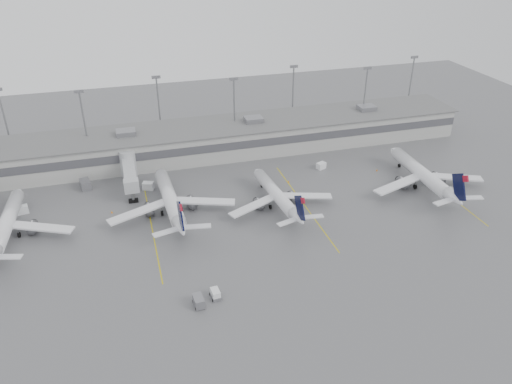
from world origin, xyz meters
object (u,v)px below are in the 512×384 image
object	(u,v)px
jet_far_left	(6,224)
jet_far_right	(424,175)
jet_mid_left	(171,200)
jet_mid_right	(278,195)
baggage_tug	(215,295)

from	to	relation	value
jet_far_left	jet_far_right	distance (m)	95.30
jet_far_left	jet_mid_left	world-z (taller)	jet_mid_left
jet_mid_left	jet_mid_right	xyz separation A→B (m)	(23.86, -3.96, -0.38)
jet_mid_right	baggage_tug	xyz separation A→B (m)	(-20.30, -27.01, -2.21)
jet_far_left	jet_far_right	bearing A→B (deg)	1.08
jet_mid_right	jet_far_right	xyz separation A→B (m)	(37.37, -0.89, 0.44)
jet_mid_right	jet_mid_left	bearing A→B (deg)	165.58
jet_mid_right	baggage_tug	size ratio (longest dim) A/B	10.62
jet_far_left	jet_mid_right	world-z (taller)	jet_far_left
jet_mid_left	jet_far_left	bearing A→B (deg)	178.43
baggage_tug	jet_mid_right	bearing A→B (deg)	48.33
jet_mid_left	baggage_tug	bearing A→B (deg)	-85.82
jet_far_left	jet_far_right	xyz separation A→B (m)	(95.20, -4.37, 0.19)
jet_mid_left	jet_mid_right	bearing A→B (deg)	-11.79
jet_mid_left	jet_mid_right	world-z (taller)	jet_mid_left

